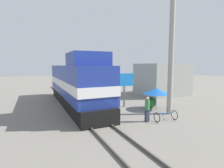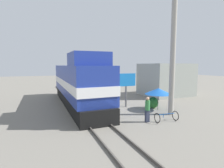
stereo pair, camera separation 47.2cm
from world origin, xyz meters
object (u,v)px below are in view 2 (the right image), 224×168
at_px(utility_pole, 173,46).
at_px(bicycle, 166,117).
at_px(person_bystander, 147,108).
at_px(billboard_sign, 126,82).
at_px(vendor_umbrella, 158,91).
at_px(locomotive, 78,84).

relative_size(utility_pole, bicycle, 6.69).
bearing_deg(person_bystander, billboard_sign, 81.50).
bearing_deg(billboard_sign, bicycle, -82.94).
bearing_deg(vendor_umbrella, billboard_sign, 135.57).
distance_m(utility_pole, vendor_umbrella, 4.25).
bearing_deg(locomotive, bicycle, -57.42).
relative_size(billboard_sign, person_bystander, 1.79).
relative_size(locomotive, bicycle, 8.82).
xyz_separation_m(locomotive, utility_pole, (6.42, -6.17, 3.46)).
xyz_separation_m(locomotive, vendor_umbrella, (6.37, -4.51, -0.45)).
bearing_deg(locomotive, billboard_sign, -29.40).
xyz_separation_m(locomotive, bicycle, (4.82, -7.55, -1.82)).
bearing_deg(person_bystander, utility_pole, 17.44).
xyz_separation_m(utility_pole, billboard_sign, (-2.24, 3.82, -3.18)).
height_order(locomotive, billboard_sign, locomotive).
bearing_deg(bicycle, utility_pole, 133.19).
relative_size(utility_pole, vendor_umbrella, 4.57).
bearing_deg(bicycle, locomotive, -144.95).
xyz_separation_m(billboard_sign, bicycle, (0.64, -5.19, -2.10)).
bearing_deg(utility_pole, locomotive, 136.12).
xyz_separation_m(vendor_umbrella, person_bystander, (-2.90, -2.59, -0.73)).
relative_size(person_bystander, bicycle, 1.10).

